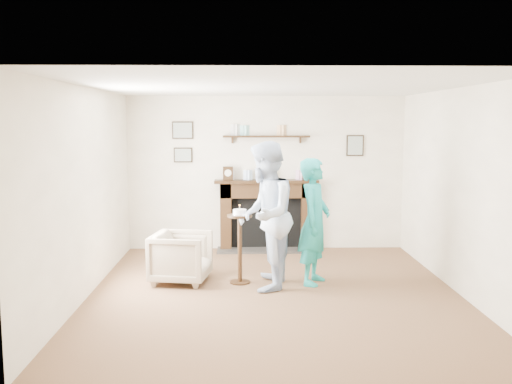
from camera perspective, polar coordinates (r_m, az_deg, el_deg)
The scene contains 6 objects.
ground at distance 7.10m, azimuth 1.84°, elevation -10.05°, with size 5.00×5.00×0.00m, color brown.
room_shell at distance 7.49m, azimuth 1.58°, elevation 3.49°, with size 4.54×5.02×2.52m.
armchair at distance 7.63m, azimuth -7.44°, elevation -8.90°, with size 0.70×0.73×0.66m, color #BDA58D.
man at distance 7.30m, azimuth 0.89°, elevation -9.58°, with size 0.90×0.70×1.85m, color silver.
woman at distance 7.55m, azimuth 5.78°, elevation -9.04°, with size 0.59×0.39×1.63m, color teal.
pedestal_table at distance 7.38m, azimuth -1.63°, elevation -4.31°, with size 0.32×0.32×1.03m.
Camera 1 is at (-0.39, -6.78, 2.09)m, focal length 40.00 mm.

